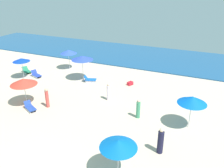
{
  "coord_description": "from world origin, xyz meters",
  "views": [
    {
      "loc": [
        7.53,
        -6.05,
        9.56
      ],
      "look_at": [
        -0.33,
        11.62,
        1.11
      ],
      "focal_mm": 37.24,
      "sensor_mm": 36.0,
      "label": 1
    }
  ],
  "objects_px": {
    "umbrella_5": "(192,100)",
    "cooler_box_0": "(130,83)",
    "umbrella_1": "(21,60)",
    "beachgoer_3": "(109,92)",
    "lounge_chair_1_1": "(26,71)",
    "beachgoer_2": "(138,109)",
    "umbrella_2": "(82,58)",
    "lounge_chair_1_0": "(36,75)",
    "umbrella_4": "(23,82)",
    "umbrella_3": "(118,144)",
    "umbrella_0": "(69,52)",
    "lounge_chair_4_0": "(30,107)",
    "beachgoer_1": "(161,141)",
    "beachgoer_4": "(47,98)",
    "lounge_chair_2_0": "(90,79)"
  },
  "relations": [
    {
      "from": "lounge_chair_4_0",
      "to": "beachgoer_4",
      "type": "xyz_separation_m",
      "value": [
        1.03,
        0.99,
        0.6
      ]
    },
    {
      "from": "lounge_chair_1_0",
      "to": "beachgoer_1",
      "type": "distance_m",
      "value": 16.81
    },
    {
      "from": "beachgoer_3",
      "to": "lounge_chair_1_1",
      "type": "bearing_deg",
      "value": 55.13
    },
    {
      "from": "lounge_chair_1_0",
      "to": "umbrella_3",
      "type": "bearing_deg",
      "value": -104.43
    },
    {
      "from": "umbrella_3",
      "to": "cooler_box_0",
      "type": "height_order",
      "value": "umbrella_3"
    },
    {
      "from": "umbrella_0",
      "to": "umbrella_1",
      "type": "distance_m",
      "value": 5.39
    },
    {
      "from": "lounge_chair_4_0",
      "to": "beachgoer_2",
      "type": "height_order",
      "value": "beachgoer_2"
    },
    {
      "from": "umbrella_1",
      "to": "beachgoer_2",
      "type": "distance_m",
      "value": 14.23
    },
    {
      "from": "lounge_chair_1_0",
      "to": "umbrella_4",
      "type": "xyz_separation_m",
      "value": [
        3.54,
        -5.3,
        1.86
      ]
    },
    {
      "from": "lounge_chair_1_1",
      "to": "beachgoer_2",
      "type": "xyz_separation_m",
      "value": [
        14.77,
        -4.04,
        0.49
      ]
    },
    {
      "from": "umbrella_3",
      "to": "cooler_box_0",
      "type": "relative_size",
      "value": 3.81
    },
    {
      "from": "lounge_chair_2_0",
      "to": "umbrella_4",
      "type": "distance_m",
      "value": 7.24
    },
    {
      "from": "umbrella_2",
      "to": "beachgoer_2",
      "type": "relative_size",
      "value": 1.7
    },
    {
      "from": "beachgoer_2",
      "to": "beachgoer_4",
      "type": "xyz_separation_m",
      "value": [
        -7.41,
        -1.46,
        0.09
      ]
    },
    {
      "from": "umbrella_1",
      "to": "beachgoer_1",
      "type": "bearing_deg",
      "value": -20.07
    },
    {
      "from": "cooler_box_0",
      "to": "lounge_chair_4_0",
      "type": "bearing_deg",
      "value": -11.83
    },
    {
      "from": "umbrella_5",
      "to": "beachgoer_2",
      "type": "distance_m",
      "value": 4.02
    },
    {
      "from": "lounge_chair_2_0",
      "to": "umbrella_5",
      "type": "relative_size",
      "value": 0.56
    },
    {
      "from": "umbrella_0",
      "to": "umbrella_4",
      "type": "xyz_separation_m",
      "value": [
        1.63,
        -9.03,
        -0.02
      ]
    },
    {
      "from": "umbrella_5",
      "to": "cooler_box_0",
      "type": "xyz_separation_m",
      "value": [
        -6.41,
        5.38,
        -2.03
      ]
    },
    {
      "from": "lounge_chair_1_0",
      "to": "cooler_box_0",
      "type": "xyz_separation_m",
      "value": [
        10.22,
        2.13,
        -0.08
      ]
    },
    {
      "from": "umbrella_0",
      "to": "beachgoer_4",
      "type": "relative_size",
      "value": 1.39
    },
    {
      "from": "lounge_chair_2_0",
      "to": "lounge_chair_1_0",
      "type": "bearing_deg",
      "value": 83.16
    },
    {
      "from": "umbrella_1",
      "to": "beachgoer_3",
      "type": "xyz_separation_m",
      "value": [
        10.62,
        -0.94,
        -1.31
      ]
    },
    {
      "from": "umbrella_3",
      "to": "beachgoer_3",
      "type": "bearing_deg",
      "value": 118.06
    },
    {
      "from": "beachgoer_1",
      "to": "cooler_box_0",
      "type": "bearing_deg",
      "value": -136.99
    },
    {
      "from": "beachgoer_4",
      "to": "cooler_box_0",
      "type": "bearing_deg",
      "value": -135.04
    },
    {
      "from": "lounge_chair_4_0",
      "to": "umbrella_4",
      "type": "bearing_deg",
      "value": 80.65
    },
    {
      "from": "lounge_chair_1_1",
      "to": "beachgoer_2",
      "type": "relative_size",
      "value": 0.92
    },
    {
      "from": "cooler_box_0",
      "to": "umbrella_2",
      "type": "bearing_deg",
      "value": -58.41
    },
    {
      "from": "lounge_chair_4_0",
      "to": "beachgoer_1",
      "type": "distance_m",
      "value": 10.96
    },
    {
      "from": "umbrella_0",
      "to": "lounge_chair_1_0",
      "type": "relative_size",
      "value": 1.71
    },
    {
      "from": "lounge_chair_1_1",
      "to": "beachgoer_1",
      "type": "bearing_deg",
      "value": -87.42
    },
    {
      "from": "beachgoer_1",
      "to": "beachgoer_4",
      "type": "relative_size",
      "value": 1.03
    },
    {
      "from": "umbrella_5",
      "to": "beachgoer_2",
      "type": "height_order",
      "value": "umbrella_5"
    },
    {
      "from": "umbrella_1",
      "to": "beachgoer_4",
      "type": "height_order",
      "value": "umbrella_1"
    },
    {
      "from": "umbrella_0",
      "to": "umbrella_3",
      "type": "bearing_deg",
      "value": -48.2
    },
    {
      "from": "beachgoer_2",
      "to": "beachgoer_3",
      "type": "bearing_deg",
      "value": -61.17
    },
    {
      "from": "lounge_chair_2_0",
      "to": "umbrella_3",
      "type": "distance_m",
      "value": 13.32
    },
    {
      "from": "lounge_chair_1_0",
      "to": "beachgoer_3",
      "type": "xyz_separation_m",
      "value": [
        9.59,
        -1.74,
        0.5
      ]
    },
    {
      "from": "umbrella_2",
      "to": "lounge_chair_2_0",
      "type": "xyz_separation_m",
      "value": [
        0.9,
        -0.19,
        -2.18
      ]
    },
    {
      "from": "beachgoer_2",
      "to": "beachgoer_3",
      "type": "distance_m",
      "value": 3.74
    },
    {
      "from": "umbrella_4",
      "to": "beachgoer_4",
      "type": "bearing_deg",
      "value": 10.16
    },
    {
      "from": "lounge_chair_1_0",
      "to": "umbrella_2",
      "type": "distance_m",
      "value": 5.77
    },
    {
      "from": "lounge_chair_1_1",
      "to": "umbrella_2",
      "type": "bearing_deg",
      "value": -57.24
    },
    {
      "from": "beachgoer_4",
      "to": "umbrella_5",
      "type": "bearing_deg",
      "value": 177.44
    },
    {
      "from": "lounge_chair_1_0",
      "to": "umbrella_4",
      "type": "distance_m",
      "value": 6.64
    },
    {
      "from": "lounge_chair_1_1",
      "to": "beachgoer_4",
      "type": "height_order",
      "value": "beachgoer_4"
    },
    {
      "from": "umbrella_1",
      "to": "lounge_chair_4_0",
      "type": "bearing_deg",
      "value": -43.21
    },
    {
      "from": "umbrella_2",
      "to": "umbrella_5",
      "type": "xyz_separation_m",
      "value": [
        11.47,
        -4.67,
        -0.23
      ]
    }
  ]
}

